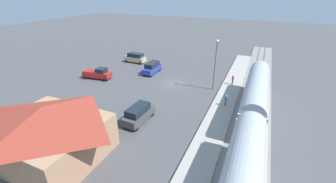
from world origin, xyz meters
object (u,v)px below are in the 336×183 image
Objects in this scene: light_pole_near_platform at (216,60)px; suv_charcoal at (139,114)px; station_building at (48,131)px; suv_tan at (135,58)px; pedestrian_waiting_far at (233,79)px; suv_blue at (152,68)px; pedestrian_on_platform at (226,99)px; pickup_red at (98,73)px.

suv_charcoal is at bearing 64.73° from light_pole_near_platform.
station_building is 31.25m from suv_tan.
suv_tan is at bearing -11.64° from pedestrian_waiting_far.
suv_charcoal and suv_blue have the same top height.
light_pole_near_platform is (-11.20, -22.49, 2.33)m from station_building.
pedestrian_on_platform is at bearing -139.23° from suv_charcoal.
pedestrian_waiting_far is at bearing -88.17° from pedestrian_on_platform.
pickup_red is at bearing -3.26° from pedestrian_on_platform.
pedestrian_waiting_far is at bearing -135.63° from light_pole_near_platform.
suv_charcoal is at bearing 112.25° from suv_blue.
pickup_red is 0.66× the size of light_pole_near_platform.
station_building reaches higher than suv_blue.
pedestrian_waiting_far is at bearing -119.44° from suv_charcoal.
pickup_red is at bearing -32.88° from suv_charcoal.
suv_charcoal is at bearing 60.56° from pedestrian_waiting_far.
suv_tan is 1.00× the size of suv_blue.
pedestrian_on_platform is 7.40m from light_pole_near_platform.
pickup_red is at bearing 40.04° from suv_blue.
pedestrian_waiting_far is 25.00m from pickup_red.
pedestrian_on_platform is 0.34× the size of suv_charcoal.
pickup_red is at bearing 83.77° from suv_tan.
suv_tan is (8.79, -29.93, -1.78)m from station_building.
suv_charcoal is (9.50, 8.19, -0.13)m from pedestrian_on_platform.
station_building is at bearing 61.71° from suv_charcoal.
station_building is 25.39m from suv_blue.
pedestrian_waiting_far is 5.59m from light_pole_near_platform.
suv_blue reaches higher than pickup_red.
suv_charcoal reaches higher than pickup_red.
suv_blue is 0.88× the size of pickup_red.
pickup_red is at bearing 15.77° from pedestrian_waiting_far.
suv_tan is at bearing -20.42° from light_pole_near_platform.
pedestrian_on_platform is 12.55m from suv_charcoal.
station_building is at bearing 94.39° from suv_blue.
suv_tan is (23.06, -12.87, -0.13)m from pedestrian_on_platform.
pedestrian_on_platform is at bearing 153.17° from suv_blue.
station_building is 2.17× the size of suv_charcoal.
pedestrian_waiting_far is at bearing -164.23° from pickup_red.
suv_blue is (1.94, -25.26, -1.78)m from station_building.
light_pole_near_platform is (2.81, 2.75, 3.98)m from pedestrian_waiting_far.
pedestrian_on_platform is 0.20× the size of light_pole_near_platform.
suv_tan is 8.30m from suv_blue.
light_pole_near_platform is at bearing 159.58° from suv_tan.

